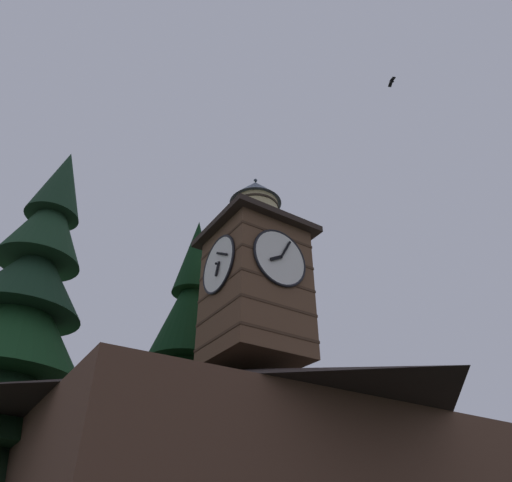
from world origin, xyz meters
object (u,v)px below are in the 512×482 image
pine_tree_behind (184,403)px  pine_tree_aside (6,366)px  flying_bird_high (392,81)px  building_main (246,471)px  clock_tower (255,275)px  moon (216,377)px

pine_tree_behind → pine_tree_aside: bearing=0.2°
flying_bird_high → building_main: bearing=-63.5°
clock_tower → pine_tree_behind: bearing=-85.0°
clock_tower → moon: (-13.52, -28.15, 5.20)m
building_main → clock_tower: bearing=85.5°
building_main → moon: size_ratio=7.43×
building_main → flying_bird_high: flying_bird_high is taller
moon → building_main: bearing=63.9°
clock_tower → pine_tree_aside: (7.05, -4.59, -3.48)m
pine_tree_behind → flying_bird_high: bearing=109.2°
building_main → moon: moon is taller
building_main → clock_tower: (0.05, 0.60, 6.60)m
pine_tree_behind → clock_tower: bearing=95.0°
pine_tree_aside → moon: bearing=-131.1°
pine_tree_behind → pine_tree_aside: pine_tree_aside is taller
pine_tree_behind → moon: moon is taller
pine_tree_behind → moon: 28.81m
building_main → moon: 32.86m
clock_tower → flying_bird_high: (-3.14, 5.60, 7.58)m
pine_tree_behind → moon: (-13.93, -23.54, 9.04)m
pine_tree_behind → pine_tree_aside: 6.66m
clock_tower → pine_tree_behind: size_ratio=0.55×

